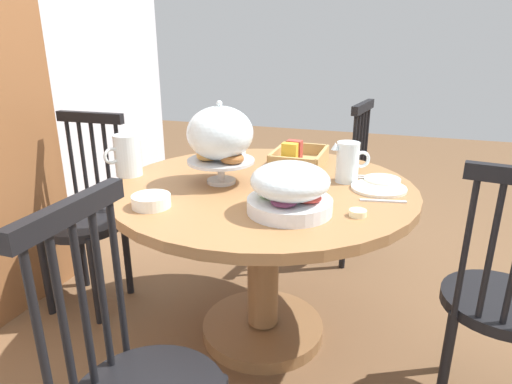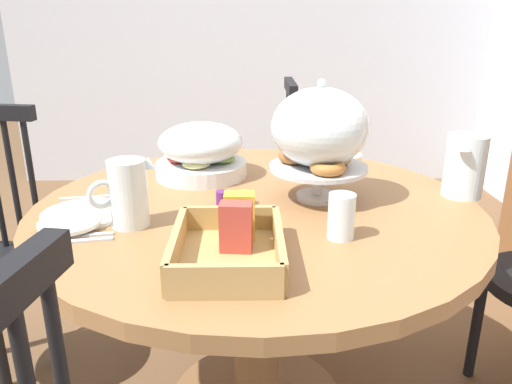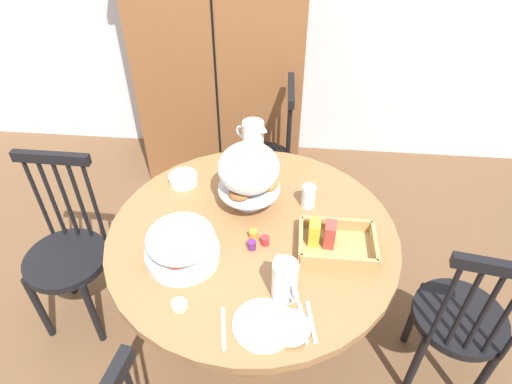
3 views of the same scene
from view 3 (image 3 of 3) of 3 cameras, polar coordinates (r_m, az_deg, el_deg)
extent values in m
plane|color=brown|center=(2.49, -3.65, -17.34)|extent=(10.00, 10.00, 0.00)
cube|color=brown|center=(3.09, -4.41, 18.05)|extent=(1.10, 0.56, 1.90)
cube|color=black|center=(2.79, -5.45, 17.72)|extent=(0.01, 0.01, 1.52)
cylinder|color=olive|center=(1.92, -0.43, -5.62)|extent=(1.26, 1.26, 0.04)
cylinder|color=brown|center=(2.17, -0.39, -11.85)|extent=(0.14, 0.14, 0.63)
cylinder|color=brown|center=(2.46, -0.35, -17.01)|extent=(0.56, 0.56, 0.06)
cylinder|color=black|center=(2.80, 0.79, 4.02)|extent=(0.40, 0.40, 0.04)
cylinder|color=black|center=(3.05, -1.75, 2.21)|extent=(0.04, 0.04, 0.45)
cylinder|color=black|center=(2.84, -2.20, -1.23)|extent=(0.04, 0.04, 0.45)
cylinder|color=black|center=(3.05, 3.51, 2.02)|extent=(0.04, 0.04, 0.45)
cylinder|color=black|center=(2.83, 3.45, -1.44)|extent=(0.04, 0.04, 0.45)
cylinder|color=black|center=(2.79, 4.30, 9.59)|extent=(0.02, 0.02, 0.48)
cylinder|color=black|center=(2.73, 4.31, 8.85)|extent=(0.02, 0.02, 0.48)
cylinder|color=black|center=(2.67, 4.31, 8.08)|extent=(0.02, 0.02, 0.48)
cylinder|color=black|center=(2.61, 4.31, 7.28)|extent=(0.02, 0.02, 0.48)
cylinder|color=black|center=(2.55, 4.31, 6.44)|extent=(0.02, 0.02, 0.48)
cube|color=black|center=(2.54, 4.60, 13.08)|extent=(0.05, 0.36, 0.05)
cylinder|color=black|center=(2.37, -23.49, -8.05)|extent=(0.40, 0.40, 0.04)
cylinder|color=black|center=(2.53, -26.34, -13.38)|extent=(0.04, 0.04, 0.45)
cylinder|color=black|center=(2.41, -20.43, -14.55)|extent=(0.04, 0.04, 0.45)
cylinder|color=black|center=(2.67, -23.70, -8.77)|extent=(0.04, 0.04, 0.45)
cylinder|color=black|center=(2.56, -18.10, -9.60)|extent=(0.04, 0.04, 0.45)
cylinder|color=black|center=(2.39, -26.37, -0.88)|extent=(0.02, 0.02, 0.48)
cylinder|color=black|center=(2.35, -24.91, -1.01)|extent=(0.02, 0.02, 0.48)
cylinder|color=black|center=(2.32, -23.41, -1.14)|extent=(0.02, 0.02, 0.48)
cylinder|color=black|center=(2.28, -21.86, -1.28)|extent=(0.02, 0.02, 0.48)
cylinder|color=black|center=(2.25, -20.27, -1.42)|extent=(0.02, 0.02, 0.48)
cube|color=black|center=(2.17, -25.15, 4.06)|extent=(0.36, 0.04, 0.05)
cylinder|color=black|center=(2.17, 24.93, -14.57)|extent=(0.40, 0.40, 0.04)
cylinder|color=black|center=(2.46, 26.43, -15.43)|extent=(0.04, 0.04, 0.45)
cylinder|color=black|center=(2.39, 19.80, -14.75)|extent=(0.04, 0.04, 0.45)
cylinder|color=black|center=(2.30, 27.21, -21.02)|extent=(0.04, 0.04, 0.45)
cylinder|color=black|center=(2.23, 19.92, -20.49)|extent=(0.04, 0.04, 0.45)
cylinder|color=black|center=(1.91, 29.43, -14.23)|extent=(0.02, 0.02, 0.48)
cylinder|color=black|center=(1.89, 27.38, -14.05)|extent=(0.02, 0.02, 0.48)
cylinder|color=black|center=(1.87, 25.28, -13.85)|extent=(0.02, 0.02, 0.48)
cylinder|color=black|center=(1.85, 23.15, -13.62)|extent=(0.02, 0.02, 0.48)
cube|color=black|center=(1.71, 29.97, -8.72)|extent=(0.36, 0.09, 0.05)
cylinder|color=silver|center=(2.03, -0.88, -1.48)|extent=(0.12, 0.12, 0.02)
cylinder|color=silver|center=(2.00, -0.89, -0.68)|extent=(0.03, 0.03, 0.09)
cylinder|color=silver|center=(1.97, -0.91, 0.45)|extent=(0.28, 0.28, 0.01)
torus|color=#B27033|center=(1.96, 1.50, 1.09)|extent=(0.10, 0.10, 0.03)
torus|color=#D19347|center=(2.00, -1.31, 1.91)|extent=(0.10, 0.10, 0.03)
torus|color=#935628|center=(1.91, -2.15, -0.14)|extent=(0.10, 0.10, 0.03)
ellipsoid|color=silver|center=(1.90, -0.94, 3.16)|extent=(0.27, 0.27, 0.22)
sphere|color=silver|center=(1.83, -0.98, 6.18)|extent=(0.02, 0.02, 0.02)
cylinder|color=silver|center=(1.80, -9.50, -7.97)|extent=(0.30, 0.30, 0.05)
ellipsoid|color=beige|center=(1.76, -7.56, -7.58)|extent=(0.09, 0.09, 0.03)
ellipsoid|color=#8CBF59|center=(1.82, -9.10, -5.64)|extent=(0.09, 0.09, 0.03)
ellipsoid|color=#6B2D4C|center=(1.80, -11.71, -6.92)|extent=(0.09, 0.09, 0.03)
ellipsoid|color=#CC3D33|center=(1.74, -10.24, -8.77)|extent=(0.09, 0.09, 0.03)
ellipsoid|color=silver|center=(1.74, -9.81, -5.97)|extent=(0.28, 0.28, 0.13)
cylinder|color=silver|center=(1.62, 3.76, -11.41)|extent=(0.10, 0.10, 0.17)
cylinder|color=orange|center=(1.64, 3.72, -11.97)|extent=(0.08, 0.08, 0.12)
cone|color=silver|center=(1.60, 2.92, -8.34)|extent=(0.05, 0.05, 0.03)
torus|color=silver|center=(1.58, 4.85, -12.84)|extent=(0.05, 0.07, 0.07)
cylinder|color=silver|center=(2.33, -0.38, 7.11)|extent=(0.11, 0.11, 0.18)
cylinder|color=white|center=(2.34, -0.38, 6.54)|extent=(0.10, 0.10, 0.12)
cone|color=silver|center=(2.25, 1.02, 8.21)|extent=(0.05, 0.05, 0.03)
torus|color=silver|center=(2.36, -1.85, 7.84)|extent=(0.07, 0.05, 0.07)
cube|color=tan|center=(1.86, 10.40, -7.21)|extent=(0.30, 0.22, 0.01)
cube|color=tan|center=(1.76, 10.67, -9.16)|extent=(0.30, 0.02, 0.07)
cube|color=tan|center=(1.92, 10.36, -4.22)|extent=(0.30, 0.02, 0.07)
cube|color=tan|center=(1.83, 5.80, -6.34)|extent=(0.02, 0.22, 0.07)
cube|color=tan|center=(1.86, 15.13, -6.79)|extent=(0.02, 0.22, 0.07)
cube|color=gold|center=(1.82, 7.57, -5.19)|extent=(0.05, 0.07, 0.11)
cube|color=#B23D33|center=(1.82, 9.57, -5.44)|extent=(0.05, 0.07, 0.11)
cylinder|color=white|center=(1.60, 0.97, -16.89)|extent=(0.22, 0.22, 0.01)
cylinder|color=white|center=(1.59, 4.32, -17.12)|extent=(0.15, 0.15, 0.01)
cylinder|color=white|center=(2.17, -9.44, 1.67)|extent=(0.14, 0.14, 0.04)
cylinder|color=silver|center=(2.01, 6.82, -0.57)|extent=(0.06, 0.06, 0.11)
cylinder|color=beige|center=(1.67, -9.93, -14.29)|extent=(0.06, 0.06, 0.02)
cylinder|color=#B7282D|center=(1.84, 1.19, -6.33)|extent=(0.04, 0.04, 0.04)
cylinder|color=orange|center=(1.86, -0.35, -5.55)|extent=(0.04, 0.04, 0.04)
cylinder|color=#5B2366|center=(1.82, -0.55, -6.90)|extent=(0.04, 0.04, 0.04)
cube|color=silver|center=(1.62, 6.11, -16.50)|extent=(0.04, 0.17, 0.01)
cube|color=silver|center=(1.62, 7.20, -16.39)|extent=(0.04, 0.17, 0.01)
cube|color=silver|center=(1.60, -4.26, -17.27)|extent=(0.04, 0.17, 0.01)
camera|label=1|loc=(2.13, -54.29, 1.21)|focal=31.12mm
camera|label=2|loc=(1.96, 41.45, 3.26)|focal=34.78mm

